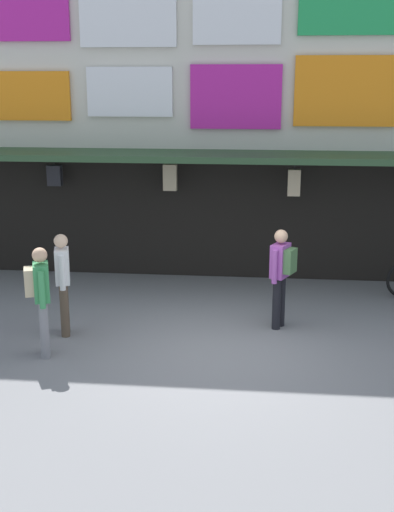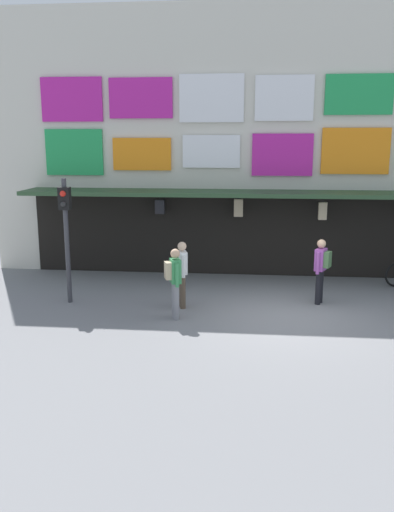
# 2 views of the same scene
# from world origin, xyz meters

# --- Properties ---
(ground_plane) EXTENTS (80.00, 80.00, 0.00)m
(ground_plane) POSITION_xyz_m (0.00, 0.00, 0.00)
(ground_plane) COLOR slate
(shopfront) EXTENTS (18.00, 2.60, 8.00)m
(shopfront) POSITION_xyz_m (-0.00, 4.57, 3.96)
(shopfront) COLOR beige
(shopfront) RESTS_ON ground
(pedestrian_in_blue) EXTENTS (0.31, 0.51, 1.68)m
(pedestrian_in_blue) POSITION_xyz_m (-2.57, 0.49, 0.95)
(pedestrian_in_blue) COLOR brown
(pedestrian_in_blue) RESTS_ON ground
(pedestrian_in_green) EXTENTS (0.44, 0.50, 1.68)m
(pedestrian_in_green) POSITION_xyz_m (-2.64, -0.36, 0.98)
(pedestrian_in_green) COLOR gray
(pedestrian_in_green) RESTS_ON ground
(pedestrian_in_red) EXTENTS (0.45, 0.49, 1.68)m
(pedestrian_in_red) POSITION_xyz_m (0.91, 1.15, 0.98)
(pedestrian_in_red) COLOR black
(pedestrian_in_red) RESTS_ON ground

